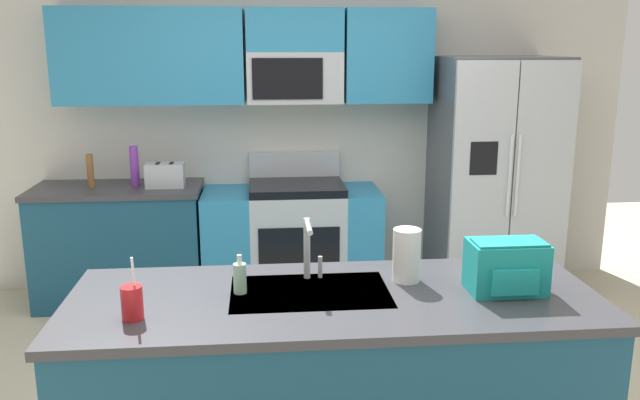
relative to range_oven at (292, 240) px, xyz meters
The scene contains 13 objects.
kitchen_wall_unit 1.07m from the range_oven, 93.28° to the left, with size 5.20×0.43×2.60m.
back_counter 1.31m from the range_oven, behind, with size 1.25×0.63×0.90m.
range_oven is the anchor object (origin of this frame).
refrigerator 1.65m from the range_oven, ahead, with size 0.90×0.76×1.85m.
island_counter 2.31m from the range_oven, 88.34° to the right, with size 2.25×0.86×0.90m.
toaster 1.09m from the range_oven, behind, with size 0.28×0.16×0.18m.
pepper_mill 1.60m from the range_oven, behind, with size 0.05×0.05×0.25m, color brown.
bottle_purple 1.32m from the range_oven, behind, with size 0.07×0.07×0.30m, color purple.
sink_faucet 2.21m from the range_oven, 90.72° to the right, with size 0.09×0.21×0.28m.
drink_cup_red 2.65m from the range_oven, 106.49° to the right, with size 0.08×0.08×0.25m.
soap_dispenser 2.33m from the range_oven, 98.35° to the right, with size 0.06×0.06×0.17m.
paper_towel_roll 2.28m from the range_oven, 79.35° to the right, with size 0.12×0.12×0.24m, color white.
backpack 2.54m from the range_oven, 71.05° to the right, with size 0.32×0.22×0.23m.
Camera 1 is at (-0.36, -3.09, 1.93)m, focal length 36.60 mm.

